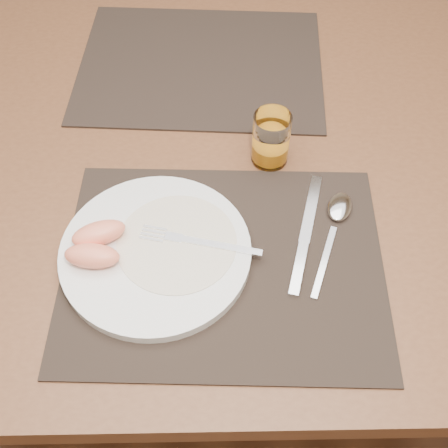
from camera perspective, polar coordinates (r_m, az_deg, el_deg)
The scene contains 11 objects.
ground at distance 1.56m, azimuth -1.03°, elevation -11.92°, with size 5.00×5.00×0.00m, color #56321D.
table at distance 0.99m, azimuth -1.60°, elevation 4.07°, with size 1.40×0.90×0.75m.
placemat_near at distance 0.79m, azimuth -0.07°, elevation -4.11°, with size 0.45×0.35×0.00m, color black.
placemat_far at distance 1.09m, azimuth -2.38°, elevation 15.84°, with size 0.45×0.35×0.00m, color black.
plate at distance 0.80m, azimuth -6.95°, elevation -2.87°, with size 0.27×0.27×0.02m, color white.
plate_dressing at distance 0.79m, azimuth -4.82°, elevation -1.90°, with size 0.17×0.17×0.00m.
fork at distance 0.79m, azimuth -3.46°, elevation -1.68°, with size 0.17×0.06×0.00m.
knife at distance 0.82m, azimuth 8.12°, elevation -1.85°, with size 0.07×0.22×0.01m.
spoon at distance 0.85m, azimuth 11.46°, elevation 0.95°, with size 0.09×0.19×0.01m.
juice_glass at distance 0.89m, azimuth 4.78°, elevation 8.43°, with size 0.06×0.06×0.09m.
grapefruit_wedges at distance 0.79m, azimuth -12.93°, elevation -2.04°, with size 0.09×0.09×0.03m.
Camera 1 is at (0.02, -0.64, 1.42)m, focal length 45.00 mm.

